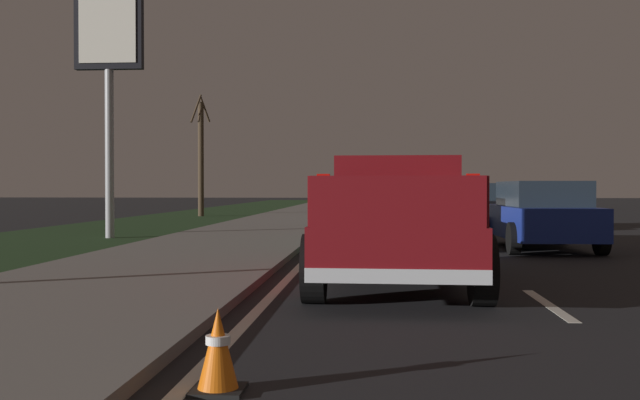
% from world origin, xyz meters
% --- Properties ---
extents(ground, '(144.00, 144.00, 0.00)m').
position_xyz_m(ground, '(27.00, 0.00, 0.00)').
color(ground, black).
extents(sidewalk_shoulder, '(108.00, 4.00, 0.12)m').
position_xyz_m(sidewalk_shoulder, '(27.00, 5.70, 0.06)').
color(sidewalk_shoulder, slate).
rests_on(sidewalk_shoulder, ground).
extents(grass_verge, '(108.00, 6.00, 0.01)m').
position_xyz_m(grass_verge, '(27.00, 10.70, 0.00)').
color(grass_verge, '#1E3819').
rests_on(grass_verge, ground).
extents(lane_markings, '(108.00, 3.54, 0.01)m').
position_xyz_m(lane_markings, '(29.13, 2.51, 0.00)').
color(lane_markings, silver).
rests_on(lane_markings, ground).
extents(pickup_truck, '(5.48, 2.38, 1.87)m').
position_xyz_m(pickup_truck, '(10.61, 1.74, 0.91)').
color(pickup_truck, maroon).
rests_on(pickup_truck, ground).
extents(sedan_black, '(4.43, 2.07, 1.54)m').
position_xyz_m(sedan_black, '(24.57, -1.59, 0.78)').
color(sedan_black, black).
rests_on(sedan_black, ground).
extents(sedan_blue, '(4.45, 2.11, 1.54)m').
position_xyz_m(sedan_blue, '(16.67, -1.67, 0.78)').
color(sedan_blue, navy).
rests_on(sedan_blue, ground).
extents(sedan_green, '(4.45, 2.10, 1.54)m').
position_xyz_m(sedan_green, '(17.08, 1.59, 0.78)').
color(sedan_green, '#14592D').
rests_on(sedan_green, ground).
extents(sedan_silver, '(4.40, 2.03, 1.54)m').
position_xyz_m(sedan_silver, '(29.37, 1.52, 0.78)').
color(sedan_silver, '#B2B5BA').
rests_on(sedan_silver, ground).
extents(gas_price_sign, '(0.27, 1.90, 6.86)m').
position_xyz_m(gas_price_sign, '(19.52, 9.40, 5.15)').
color(gas_price_sign, '#99999E').
rests_on(gas_price_sign, ground).
extents(bare_tree_far, '(1.63, 0.63, 5.92)m').
position_xyz_m(bare_tree_far, '(34.89, 10.53, 2.98)').
color(bare_tree_far, '#423323').
rests_on(bare_tree_far, ground).
extents(traffic_cone_near, '(0.36, 0.36, 0.58)m').
position_xyz_m(traffic_cone_near, '(4.65, 3.14, 0.28)').
color(traffic_cone_near, black).
rests_on(traffic_cone_near, ground).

